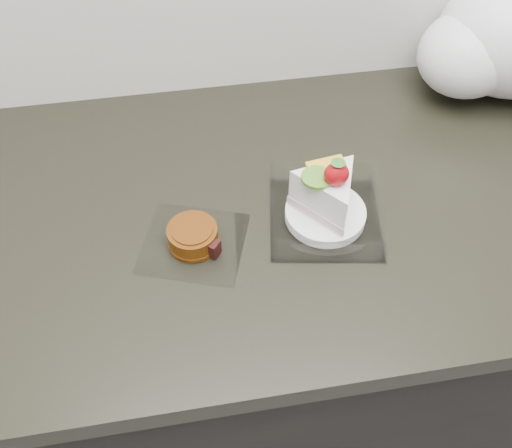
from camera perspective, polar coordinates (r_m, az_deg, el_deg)
counter at (r=1.28m, az=1.80°, el=-11.15°), size 2.04×0.64×0.90m
cake_tray at (r=0.86m, az=7.08°, el=1.99°), size 0.20×0.20×0.13m
mooncake_wrap at (r=0.85m, az=-6.25°, el=-1.38°), size 0.19×0.18×0.04m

